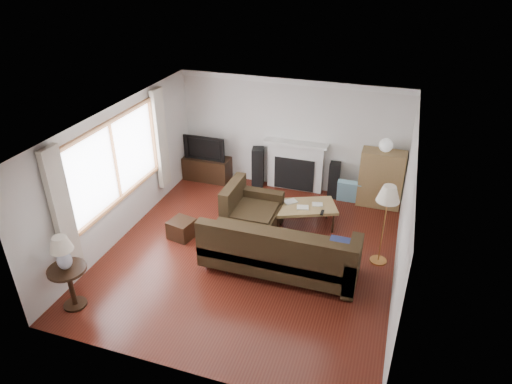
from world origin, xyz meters
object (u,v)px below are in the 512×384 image
(bookshelf, at_px, (381,179))
(floor_lamp, at_px, (384,225))
(tv_stand, at_px, (207,168))
(coffee_table, at_px, (303,216))
(side_table, at_px, (71,287))
(sectional_sofa, at_px, (280,248))

(bookshelf, height_order, floor_lamp, floor_lamp)
(bookshelf, bearing_deg, tv_stand, -179.53)
(tv_stand, distance_m, coffee_table, 2.94)
(tv_stand, relative_size, coffee_table, 0.88)
(tv_stand, relative_size, bookshelf, 0.88)
(bookshelf, relative_size, side_table, 1.72)
(sectional_sofa, relative_size, floor_lamp, 1.89)
(bookshelf, distance_m, coffee_table, 1.94)
(tv_stand, height_order, bookshelf, bookshelf)
(bookshelf, relative_size, coffee_table, 1.00)
(tv_stand, height_order, side_table, side_table)
(bookshelf, distance_m, side_table, 6.26)
(tv_stand, xyz_separation_m, floor_lamp, (4.15, -2.01, 0.48))
(bookshelf, bearing_deg, sectional_sofa, -116.39)
(tv_stand, relative_size, sectional_sofa, 0.38)
(floor_lamp, height_order, side_table, floor_lamp)
(bookshelf, xyz_separation_m, side_table, (-4.17, -4.65, -0.26))
(floor_lamp, xyz_separation_m, side_table, (-4.37, -2.61, -0.40))
(bookshelf, xyz_separation_m, coffee_table, (-1.33, -1.36, -0.37))
(tv_stand, bearing_deg, sectional_sofa, -47.44)
(bookshelf, height_order, sectional_sofa, bookshelf)
(coffee_table, bearing_deg, sectional_sofa, -115.83)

